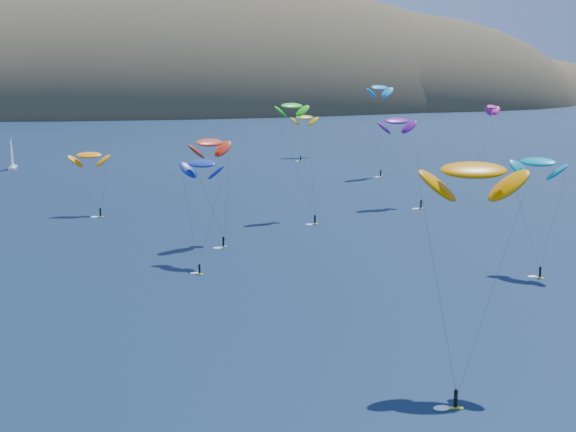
{
  "coord_description": "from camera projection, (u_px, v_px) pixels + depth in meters",
  "views": [
    {
      "loc": [
        -42.37,
        -45.78,
        34.69
      ],
      "look_at": [
        -10.67,
        80.0,
        9.0
      ],
      "focal_mm": 50.0,
      "sensor_mm": 36.0,
      "label": 1
    }
  ],
  "objects": [
    {
      "name": "island",
      "position": [
        197.0,
        119.0,
        606.89
      ],
      "size": [
        730.0,
        300.0,
        210.0
      ],
      "color": "#3D3526",
      "rests_on": "ground"
    },
    {
      "name": "sailboat",
      "position": [
        13.0,
        166.0,
        253.72
      ],
      "size": [
        8.53,
        7.4,
        10.68
      ],
      "rotation": [
        0.0,
        0.0,
        -0.05
      ],
      "color": "white",
      "rests_on": "ground"
    },
    {
      "name": "kitesurfer_1",
      "position": [
        89.0,
        155.0,
        179.61
      ],
      "size": [
        9.05,
        8.13,
        15.63
      ],
      "rotation": [
        0.0,
        0.0,
        -0.1
      ],
      "color": "#BBD317",
      "rests_on": "ground"
    },
    {
      "name": "kitesurfer_2",
      "position": [
        474.0,
        170.0,
        85.47
      ],
      "size": [
        12.02,
        12.7,
        25.97
      ],
      "rotation": [
        0.0,
        0.0,
        -0.24
      ],
      "color": "#BBD317",
      "rests_on": "ground"
    },
    {
      "name": "kitesurfer_3",
      "position": [
        292.0,
        106.0,
        174.2
      ],
      "size": [
        8.66,
        13.41,
        26.62
      ],
      "rotation": [
        0.0,
        0.0,
        0.28
      ],
      "color": "#BBD317",
      "rests_on": "ground"
    },
    {
      "name": "kitesurfer_4",
      "position": [
        380.0,
        88.0,
        235.95
      ],
      "size": [
        10.97,
        8.55,
        28.78
      ],
      "rotation": [
        0.0,
        0.0,
        0.46
      ],
      "color": "#BBD317",
      "rests_on": "ground"
    },
    {
      "name": "kitesurfer_5",
      "position": [
        538.0,
        162.0,
        130.21
      ],
      "size": [
        8.87,
        10.87,
        20.55
      ],
      "rotation": [
        0.0,
        0.0,
        -0.91
      ],
      "color": "#BBD317",
      "rests_on": "ground"
    },
    {
      "name": "kitesurfer_6",
      "position": [
        397.0,
        121.0,
        188.79
      ],
      "size": [
        10.55,
        10.06,
        22.81
      ],
      "rotation": [
        0.0,
        0.0,
        0.16
      ],
      "color": "#BBD317",
      "rests_on": "ground"
    },
    {
      "name": "kitesurfer_8",
      "position": [
        492.0,
        107.0,
        247.15
      ],
      "size": [
        11.34,
        8.58,
        22.16
      ],
      "rotation": [
        0.0,
        0.0,
        0.68
      ],
      "color": "#BBD317",
      "rests_on": "ground"
    },
    {
      "name": "kitesurfer_9",
      "position": [
        210.0,
        143.0,
        150.42
      ],
      "size": [
        10.21,
        10.22,
        21.61
      ],
      "rotation": [
        0.0,
        0.0,
        0.53
      ],
      "color": "#BBD317",
      "rests_on": "ground"
    },
    {
      "name": "kitesurfer_10",
      "position": [
        202.0,
        164.0,
        137.06
      ],
      "size": [
        8.81,
        14.62,
        19.24
      ],
      "rotation": [
        0.0,
        0.0,
        -0.77
      ],
      "color": "#BBD317",
      "rests_on": "ground"
    },
    {
      "name": "kitesurfer_11",
      "position": [
        305.0,
        117.0,
        282.74
      ],
      "size": [
        10.19,
        14.23,
        16.69
      ],
      "rotation": [
        0.0,
        0.0,
        0.05
      ],
      "color": "#BBD317",
      "rests_on": "ground"
    }
  ]
}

